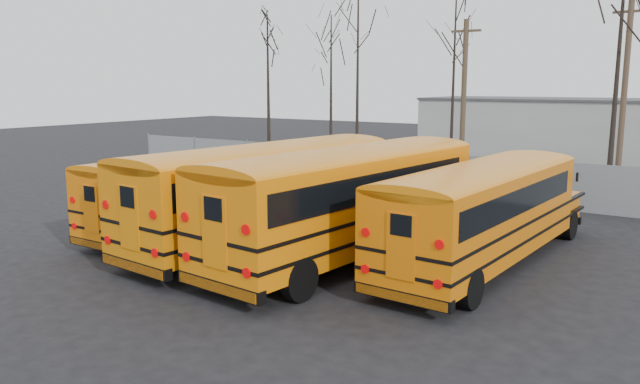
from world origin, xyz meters
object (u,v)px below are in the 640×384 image
Objects in this scene: bus_a at (199,184)px; utility_pole_left at (463,104)px; bus_d at (485,206)px; bus_c at (353,193)px; utility_pole_right at (624,93)px; bus_b at (271,185)px.

utility_pole_left is (4.61, 13.32, 2.54)m from bus_a.
bus_d is (9.98, 1.13, 0.11)m from bus_a.
utility_pole_right reaches higher than bus_c.
bus_d is 17.04m from utility_pole_right.
utility_pole_right is at bearing 58.90° from bus_a.
bus_c is 3.80m from bus_d.
utility_pole_right is at bearing 81.24° from bus_c.
utility_pole_left is (-1.81, 13.51, 2.21)m from bus_c.
utility_pole_left is (-5.36, 12.19, 2.42)m from bus_d.
bus_c reaches higher than bus_d.
bus_c is (6.42, -0.19, 0.33)m from bus_a.
bus_d is 13.54m from utility_pole_left.
utility_pole_left reaches higher than bus_b.
bus_c reaches higher than bus_b.
bus_a is 1.24× the size of utility_pole_left.
utility_pole_left is 0.89× the size of utility_pole_right.
bus_d is 1.34× the size of utility_pole_left.
bus_a is 0.82× the size of bus_c.
bus_d is at bearing -87.51° from utility_pole_right.
bus_c is 18.85m from utility_pole_right.
bus_c reaches higher than bus_a.
utility_pole_right is at bearing 35.94° from utility_pole_left.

